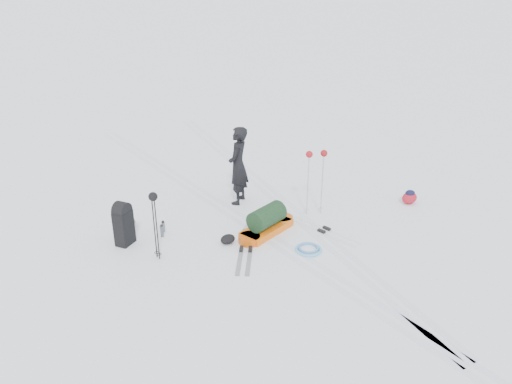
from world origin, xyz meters
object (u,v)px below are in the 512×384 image
at_px(skier, 238,166).
at_px(expedition_rucksack, 124,223).
at_px(pulk_sled, 267,223).
at_px(ski_poles_black, 154,205).

xyz_separation_m(skier, expedition_rucksack, (-3.00, -0.44, -0.52)).
relative_size(pulk_sled, ski_poles_black, 1.17).
xyz_separation_m(pulk_sled, expedition_rucksack, (-2.73, 1.23, 0.20)).
distance_m(expedition_rucksack, ski_poles_black, 1.25).
relative_size(skier, ski_poles_black, 1.34).
bearing_deg(ski_poles_black, expedition_rucksack, 133.44).
bearing_deg(expedition_rucksack, pulk_sled, -58.19).
bearing_deg(pulk_sled, ski_poles_black, 156.00).
height_order(pulk_sled, ski_poles_black, ski_poles_black).
xyz_separation_m(expedition_rucksack, ski_poles_black, (0.33, -0.97, 0.73)).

